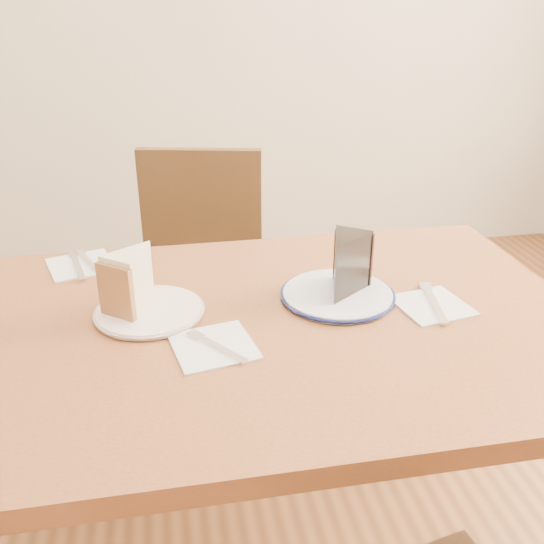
{
  "coord_description": "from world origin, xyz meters",
  "views": [
    {
      "loc": [
        -0.19,
        -0.99,
        1.32
      ],
      "look_at": [
        0.01,
        0.1,
        0.8
      ],
      "focal_mm": 40.0,
      "sensor_mm": 36.0,
      "label": 1
    }
  ],
  "objects_px": {
    "plate_navy": "(337,295)",
    "carrot_cake": "(136,280)",
    "chocolate_cake": "(344,269)",
    "chair_far": "(198,289)",
    "table": "(274,362)",
    "plate_cream": "(150,311)"
  },
  "relations": [
    {
      "from": "chair_far",
      "to": "plate_navy",
      "type": "distance_m",
      "value": 0.7
    },
    {
      "from": "table",
      "to": "plate_navy",
      "type": "xyz_separation_m",
      "value": [
        0.14,
        0.06,
        0.1
      ]
    },
    {
      "from": "table",
      "to": "chocolate_cake",
      "type": "distance_m",
      "value": 0.23
    },
    {
      "from": "carrot_cake",
      "to": "chair_far",
      "type": "bearing_deg",
      "value": 113.64
    },
    {
      "from": "table",
      "to": "plate_cream",
      "type": "relative_size",
      "value": 5.94
    },
    {
      "from": "plate_navy",
      "to": "chocolate_cake",
      "type": "height_order",
      "value": "chocolate_cake"
    },
    {
      "from": "plate_navy",
      "to": "carrot_cake",
      "type": "bearing_deg",
      "value": 176.64
    },
    {
      "from": "plate_cream",
      "to": "table",
      "type": "bearing_deg",
      "value": -14.86
    },
    {
      "from": "plate_cream",
      "to": "carrot_cake",
      "type": "height_order",
      "value": "carrot_cake"
    },
    {
      "from": "carrot_cake",
      "to": "plate_cream",
      "type": "bearing_deg",
      "value": -8.65
    },
    {
      "from": "plate_cream",
      "to": "carrot_cake",
      "type": "distance_m",
      "value": 0.07
    },
    {
      "from": "chair_far",
      "to": "chocolate_cake",
      "type": "distance_m",
      "value": 0.73
    },
    {
      "from": "carrot_cake",
      "to": "table",
      "type": "bearing_deg",
      "value": 19.61
    },
    {
      "from": "table",
      "to": "chair_far",
      "type": "relative_size",
      "value": 1.35
    },
    {
      "from": "table",
      "to": "chocolate_cake",
      "type": "relative_size",
      "value": 10.91
    },
    {
      "from": "chocolate_cake",
      "to": "plate_navy",
      "type": "bearing_deg",
      "value": 1.35
    },
    {
      "from": "plate_cream",
      "to": "plate_navy",
      "type": "bearing_deg",
      "value": -0.12
    },
    {
      "from": "carrot_cake",
      "to": "chocolate_cake",
      "type": "bearing_deg",
      "value": 33.83
    },
    {
      "from": "table",
      "to": "carrot_cake",
      "type": "distance_m",
      "value": 0.31
    },
    {
      "from": "plate_cream",
      "to": "carrot_cake",
      "type": "relative_size",
      "value": 1.93
    },
    {
      "from": "plate_cream",
      "to": "chair_far",
      "type": "bearing_deg",
      "value": 78.17
    },
    {
      "from": "table",
      "to": "plate_navy",
      "type": "bearing_deg",
      "value": 23.37
    }
  ]
}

